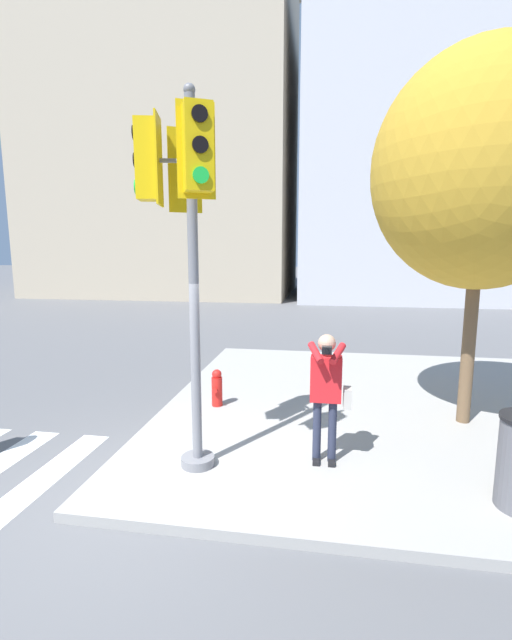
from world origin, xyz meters
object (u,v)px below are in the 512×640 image
at_px(traffic_signal_pole, 182,210).
at_px(street_tree, 483,170).
at_px(person_photographer, 327,386).
at_px(fire_hydrant, 217,388).

height_order(traffic_signal_pole, street_tree, street_tree).
xyz_separation_m(person_photographer, street_tree, (2.23, 1.74, 2.94)).
height_order(traffic_signal_pole, fire_hydrant, traffic_signal_pole).
relative_size(person_photographer, street_tree, 0.30).
relative_size(traffic_signal_pole, fire_hydrant, 6.91).
xyz_separation_m(traffic_signal_pole, person_photographer, (1.76, 0.41, -2.21)).
xyz_separation_m(person_photographer, fire_hydrant, (-1.94, 1.79, -0.70)).
distance_m(street_tree, fire_hydrant, 5.54).
xyz_separation_m(traffic_signal_pole, street_tree, (3.99, 2.15, 0.73)).
xyz_separation_m(traffic_signal_pole, fire_hydrant, (-0.18, 2.20, -2.91)).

